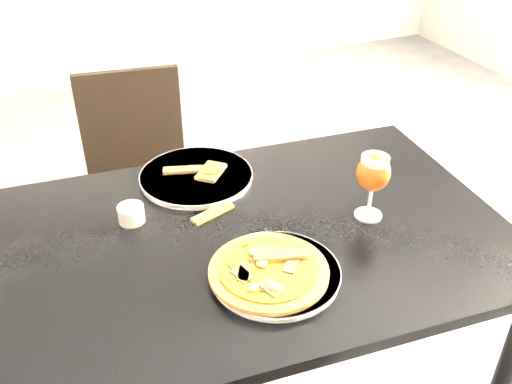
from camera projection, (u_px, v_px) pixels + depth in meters
name	position (u px, v px, depth m)	size (l,w,h in m)	color
dining_table	(258.00, 260.00, 1.42)	(1.25, 0.88, 0.75)	black
chair_far	(140.00, 179.00, 2.11)	(0.44, 0.44, 0.85)	black
plate_main	(275.00, 273.00, 1.23)	(0.28, 0.28, 0.01)	white
pizza	(269.00, 270.00, 1.22)	(0.26, 0.26, 0.03)	#996725
plate_second	(196.00, 177.00, 1.57)	(0.31, 0.31, 0.02)	white
crust_scraps	(202.00, 171.00, 1.57)	(0.18, 0.12, 0.01)	#996725
loose_crust	(213.00, 213.00, 1.43)	(0.12, 0.03, 0.01)	#996725
sauce_cup	(131.00, 213.00, 1.39)	(0.06, 0.06, 0.04)	beige
beer_glass	(374.00, 173.00, 1.36)	(0.08, 0.08, 0.17)	silver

